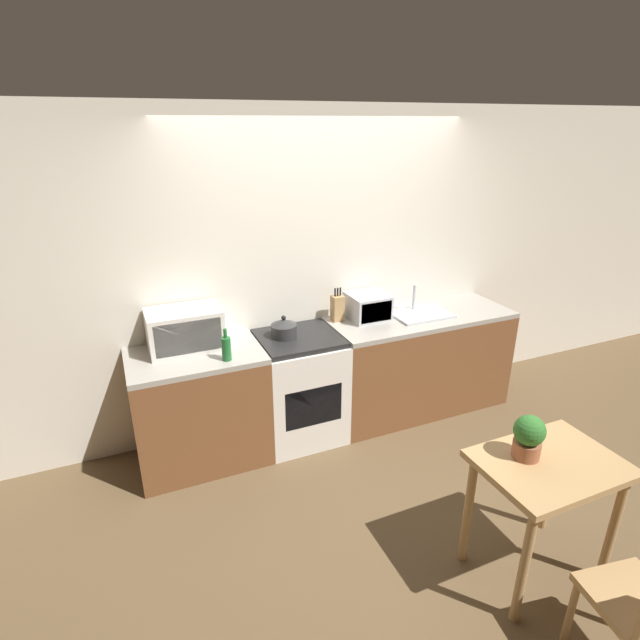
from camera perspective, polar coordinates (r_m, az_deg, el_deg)
name	(u,v)px	position (r m, az deg, el deg)	size (l,w,h in m)	color
ground_plane	(383,481)	(3.88, 7.17, -17.84)	(16.00, 16.00, 0.00)	brown
wall_back	(321,271)	(4.18, 0.06, 5.64)	(10.00, 0.06, 2.60)	silver
counter_left_run	(200,407)	(3.93, -13.54, -9.69)	(0.96, 0.62, 0.90)	brown
counter_right_run	(417,362)	(4.59, 11.08, -4.70)	(1.64, 0.62, 0.90)	brown
stove_range	(299,387)	(4.10, -2.36, -7.65)	(0.65, 0.62, 0.90)	silver
kettle	(284,328)	(3.87, -4.15, -0.91)	(0.20, 0.20, 0.18)	#2D2D2D
microwave	(185,329)	(3.77, -15.19, -1.05)	(0.53, 0.34, 0.30)	silver
bottle	(226,348)	(3.54, -10.66, -3.17)	(0.07, 0.07, 0.24)	#1E662D
knife_block	(337,308)	(4.17, 2.01, 1.39)	(0.10, 0.09, 0.29)	tan
toaster_oven	(368,306)	(4.24, 5.47, 1.57)	(0.32, 0.32, 0.21)	silver
sink_basin	(421,313)	(4.40, 11.42, 0.76)	(0.49, 0.35, 0.24)	silver
dining_table	(547,482)	(3.12, 24.48, -16.46)	(0.76, 0.55, 0.77)	tan
potted_plant	(529,436)	(2.96, 22.73, -12.17)	(0.17, 0.17, 0.25)	#9E5B3D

